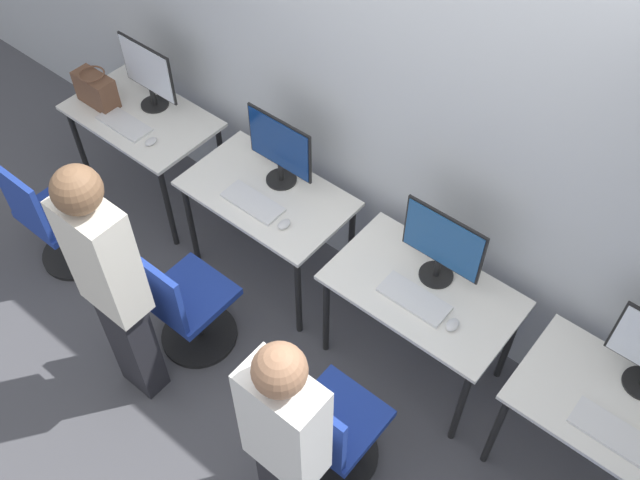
% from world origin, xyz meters
% --- Properties ---
extents(ground_plane, '(20.00, 20.00, 0.00)m').
position_xyz_m(ground_plane, '(0.00, 0.00, 0.00)').
color(ground_plane, '#4C4C51').
extents(wall_back, '(12.00, 0.05, 2.80)m').
position_xyz_m(wall_back, '(0.00, 0.74, 1.40)').
color(wall_back, '#B7BCC1').
rests_on(wall_back, ground_plane).
extents(desk_far_left, '(1.03, 0.62, 0.75)m').
position_xyz_m(desk_far_left, '(-1.72, 0.31, 0.65)').
color(desk_far_left, silver).
rests_on(desk_far_left, ground_plane).
extents(monitor_far_left, '(0.47, 0.19, 0.48)m').
position_xyz_m(monitor_far_left, '(-1.72, 0.44, 1.01)').
color(monitor_far_left, black).
rests_on(monitor_far_left, desk_far_left).
extents(keyboard_far_left, '(0.39, 0.16, 0.02)m').
position_xyz_m(keyboard_far_left, '(-1.72, 0.17, 0.76)').
color(keyboard_far_left, silver).
rests_on(keyboard_far_left, desk_far_left).
extents(mouse_far_left, '(0.06, 0.09, 0.03)m').
position_xyz_m(mouse_far_left, '(-1.44, 0.16, 0.77)').
color(mouse_far_left, silver).
rests_on(mouse_far_left, desk_far_left).
extents(office_chair_far_left, '(0.48, 0.48, 0.91)m').
position_xyz_m(office_chair_far_left, '(-1.71, -0.51, 0.38)').
color(office_chair_far_left, black).
rests_on(office_chair_far_left, ground_plane).
extents(desk_left, '(1.03, 0.62, 0.75)m').
position_xyz_m(desk_left, '(-0.57, 0.31, 0.65)').
color(desk_left, silver).
rests_on(desk_left, ground_plane).
extents(monitor_left, '(0.47, 0.19, 0.48)m').
position_xyz_m(monitor_left, '(-0.57, 0.45, 1.01)').
color(monitor_left, black).
rests_on(monitor_left, desk_left).
extents(keyboard_left, '(0.39, 0.16, 0.02)m').
position_xyz_m(keyboard_left, '(-0.57, 0.19, 0.76)').
color(keyboard_left, silver).
rests_on(keyboard_left, desk_left).
extents(mouse_left, '(0.06, 0.09, 0.03)m').
position_xyz_m(mouse_left, '(-0.31, 0.17, 0.77)').
color(mouse_left, silver).
rests_on(mouse_left, desk_left).
extents(office_chair_left, '(0.48, 0.48, 0.91)m').
position_xyz_m(office_chair_left, '(-0.57, -0.45, 0.38)').
color(office_chair_left, black).
rests_on(office_chair_left, ground_plane).
extents(person_left, '(0.36, 0.23, 1.76)m').
position_xyz_m(person_left, '(-0.60, -0.81, 0.97)').
color(person_left, '#232328').
rests_on(person_left, ground_plane).
extents(desk_right, '(1.03, 0.62, 0.75)m').
position_xyz_m(desk_right, '(0.57, 0.31, 0.65)').
color(desk_right, silver).
rests_on(desk_right, ground_plane).
extents(monitor_right, '(0.47, 0.19, 0.48)m').
position_xyz_m(monitor_right, '(0.57, 0.43, 1.01)').
color(monitor_right, black).
rests_on(monitor_right, desk_right).
extents(keyboard_right, '(0.39, 0.16, 0.02)m').
position_xyz_m(keyboard_right, '(0.57, 0.22, 0.76)').
color(keyboard_right, silver).
rests_on(keyboard_right, desk_right).
extents(mouse_right, '(0.06, 0.09, 0.03)m').
position_xyz_m(mouse_right, '(0.82, 0.20, 0.77)').
color(mouse_right, silver).
rests_on(mouse_right, desk_right).
extents(office_chair_right, '(0.48, 0.48, 0.91)m').
position_xyz_m(office_chair_right, '(0.60, -0.51, 0.38)').
color(office_chair_right, black).
rests_on(office_chair_right, ground_plane).
extents(person_right, '(0.36, 0.22, 1.65)m').
position_xyz_m(person_right, '(0.63, -0.88, 0.90)').
color(person_right, '#232328').
rests_on(person_right, ground_plane).
extents(desk_far_right, '(1.03, 0.62, 0.75)m').
position_xyz_m(desk_far_right, '(1.72, 0.31, 0.65)').
color(desk_far_right, silver).
rests_on(desk_far_right, ground_plane).
extents(keyboard_far_right, '(0.39, 0.16, 0.02)m').
position_xyz_m(keyboard_far_right, '(1.72, 0.17, 0.76)').
color(keyboard_far_right, silver).
rests_on(keyboard_far_right, desk_far_right).
extents(handbag, '(0.30, 0.18, 0.25)m').
position_xyz_m(handbag, '(-2.03, 0.22, 0.86)').
color(handbag, brown).
rests_on(handbag, desk_far_left).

